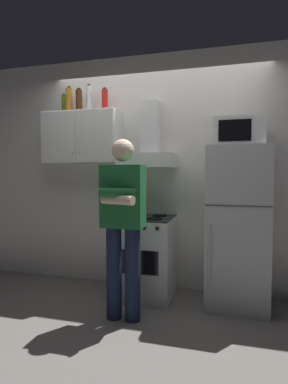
# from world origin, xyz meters

# --- Properties ---
(ground_plane) EXTENTS (7.00, 7.00, 0.00)m
(ground_plane) POSITION_xyz_m (0.00, 0.00, 0.00)
(ground_plane) COLOR slate
(back_wall_tiled) EXTENTS (4.80, 0.10, 2.70)m
(back_wall_tiled) POSITION_xyz_m (0.00, 0.60, 1.35)
(back_wall_tiled) COLOR silver
(back_wall_tiled) RESTS_ON ground_plane
(upper_cabinet) EXTENTS (0.90, 0.37, 0.60)m
(upper_cabinet) POSITION_xyz_m (-0.85, 0.37, 1.75)
(upper_cabinet) COLOR white
(stove_oven) EXTENTS (0.60, 0.62, 0.87)m
(stove_oven) POSITION_xyz_m (-0.05, 0.25, 0.43)
(stove_oven) COLOR white
(stove_oven) RESTS_ON ground_plane
(range_hood) EXTENTS (0.60, 0.44, 0.75)m
(range_hood) POSITION_xyz_m (-0.05, 0.38, 1.60)
(range_hood) COLOR white
(refrigerator) EXTENTS (0.60, 0.62, 1.60)m
(refrigerator) POSITION_xyz_m (0.90, 0.25, 0.80)
(refrigerator) COLOR silver
(refrigerator) RESTS_ON ground_plane
(microwave) EXTENTS (0.48, 0.37, 0.28)m
(microwave) POSITION_xyz_m (0.90, 0.27, 1.74)
(microwave) COLOR silver
(microwave) RESTS_ON refrigerator
(person_standing) EXTENTS (0.38, 0.33, 1.64)m
(person_standing) POSITION_xyz_m (-0.10, -0.36, 0.90)
(person_standing) COLOR #192342
(person_standing) RESTS_ON ground_plane
(bottle_olive_oil) EXTENTS (0.06, 0.06, 0.24)m
(bottle_olive_oil) POSITION_xyz_m (-1.11, 0.42, 2.16)
(bottle_olive_oil) COLOR #4C6B19
(bottle_olive_oil) RESTS_ON upper_cabinet
(bottle_rum_dark) EXTENTS (0.07, 0.07, 0.27)m
(bottle_rum_dark) POSITION_xyz_m (-0.88, 0.36, 2.18)
(bottle_rum_dark) COLOR #47230F
(bottle_rum_dark) RESTS_ON upper_cabinet
(bottle_soda_red) EXTENTS (0.07, 0.07, 0.27)m
(bottle_soda_red) POSITION_xyz_m (-0.58, 0.41, 2.18)
(bottle_soda_red) COLOR red
(bottle_soda_red) RESTS_ON upper_cabinet
(bottle_liquor_amber) EXTENTS (0.08, 0.08, 0.30)m
(bottle_liquor_amber) POSITION_xyz_m (-1.01, 0.37, 2.20)
(bottle_liquor_amber) COLOR #B7721E
(bottle_liquor_amber) RESTS_ON upper_cabinet
(bottle_vodka_clear) EXTENTS (0.07, 0.07, 0.32)m
(bottle_vodka_clear) POSITION_xyz_m (-0.78, 0.41, 2.20)
(bottle_vodka_clear) COLOR silver
(bottle_vodka_clear) RESTS_ON upper_cabinet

